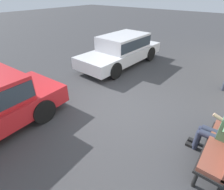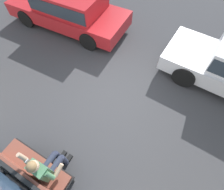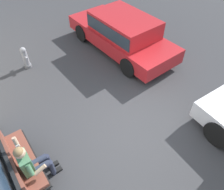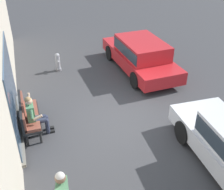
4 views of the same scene
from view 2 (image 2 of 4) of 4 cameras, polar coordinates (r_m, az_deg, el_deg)
ground_plane at (r=5.38m, az=1.27°, el=0.26°), size 60.00×60.00×0.00m
bench at (r=4.32m, az=-25.21°, el=-21.41°), size 1.70×0.55×1.02m
person_on_phone at (r=4.08m, az=-20.79°, el=-21.07°), size 0.73×0.74×1.35m
parked_car_mid at (r=7.53m, az=-13.96°, el=26.07°), size 4.74×2.06×1.42m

